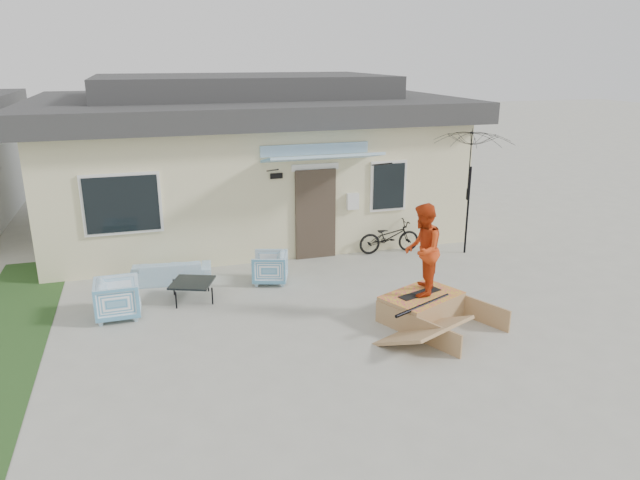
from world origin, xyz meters
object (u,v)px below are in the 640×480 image
object	(u,v)px
armchair_left	(118,297)
coffee_table	(193,291)
loveseat	(171,267)
armchair_right	(270,266)
patio_umbrella	(470,181)
skate_ramp	(421,307)
skater	(423,248)
skateboard	(420,293)
bicycle	(389,233)

from	to	relation	value
armchair_left	coffee_table	world-z (taller)	armchair_left
loveseat	armchair_right	xyz separation A→B (m)	(1.97, -0.63, 0.04)
patio_umbrella	skate_ramp	world-z (taller)	patio_umbrella
armchair_right	skater	distance (m)	3.48
loveseat	coffee_table	distance (m)	1.15
armchair_left	coffee_table	distance (m)	1.44
coffee_table	skate_ramp	bearing A→B (deg)	-28.17
skateboard	armchair_right	bearing A→B (deg)	113.24
bicycle	coffee_table	bearing A→B (deg)	109.93
skateboard	patio_umbrella	bearing A→B (deg)	29.94
coffee_table	patio_umbrella	size ratio (longest dim) A/B	0.34
coffee_table	armchair_left	bearing A→B (deg)	-163.15
armchair_left	armchair_right	xyz separation A→B (m)	(3.00, 0.88, -0.04)
patio_umbrella	skater	distance (m)	4.06
bicycle	patio_umbrella	bearing A→B (deg)	-105.39
armchair_right	bicycle	bearing A→B (deg)	126.31
coffee_table	skater	distance (m)	4.51
coffee_table	bicycle	size ratio (longest dim) A/B	0.50
loveseat	bicycle	world-z (taller)	bicycle
loveseat	skater	xyz separation A→B (m)	(4.19, -3.13, 1.02)
armchair_left	skate_ramp	xyz separation A→B (m)	(5.23, -1.66, -0.17)
patio_umbrella	skater	size ratio (longest dim) A/B	1.34
bicycle	loveseat	bearing A→B (deg)	97.07
patio_umbrella	skateboard	world-z (taller)	patio_umbrella
skater	loveseat	bearing A→B (deg)	-95.26
armchair_right	coffee_table	xyz separation A→B (m)	(-1.64, -0.47, -0.17)
loveseat	skater	size ratio (longest dim) A/B	0.99
skate_ramp	armchair_left	bearing A→B (deg)	138.15
skateboard	armchair_left	bearing A→B (deg)	144.38
bicycle	skate_ramp	distance (m)	3.73
coffee_table	skateboard	world-z (taller)	skateboard
skate_ramp	skater	world-z (taller)	skater
armchair_right	patio_umbrella	bearing A→B (deg)	113.63
armchair_right	coffee_table	distance (m)	1.71
skateboard	skater	bearing A→B (deg)	71.65
bicycle	skate_ramp	xyz separation A→B (m)	(-0.92, -3.61, -0.25)
armchair_left	armchair_right	world-z (taller)	armchair_left
bicycle	skater	xyz separation A→B (m)	(-0.94, -3.57, 0.86)
coffee_table	bicycle	distance (m)	5.04
bicycle	skateboard	world-z (taller)	bicycle
coffee_table	skate_ramp	distance (m)	4.39
loveseat	armchair_right	bearing A→B (deg)	168.61
loveseat	skateboard	distance (m)	5.23
coffee_table	skateboard	distance (m)	4.37
armchair_right	skater	bearing A→B (deg)	59.21
skater	armchair_right	bearing A→B (deg)	-106.90
bicycle	skater	bearing A→B (deg)	167.40
skate_ramp	loveseat	bearing A→B (deg)	118.76
skateboard	coffee_table	bearing A→B (deg)	133.84
armchair_left	skater	size ratio (longest dim) A/B	0.48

